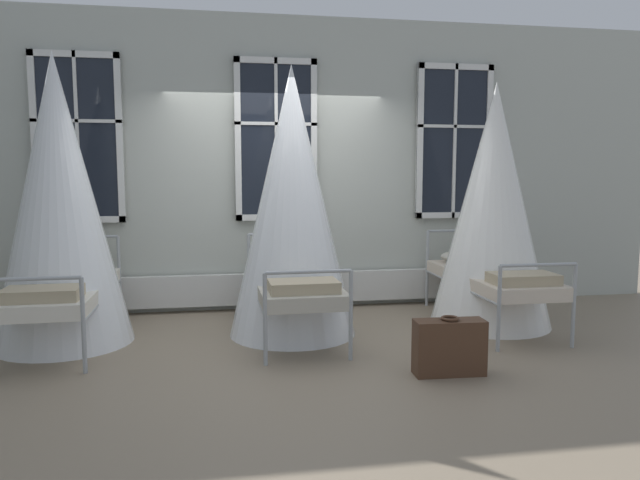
{
  "coord_description": "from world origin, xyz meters",
  "views": [
    {
      "loc": [
        -0.67,
        -5.69,
        1.58
      ],
      "look_at": [
        0.32,
        0.06,
        0.93
      ],
      "focal_mm": 33.02,
      "sensor_mm": 36.0,
      "label": 1
    }
  ],
  "objects_px": {
    "cot_third": "(493,210)",
    "suitcase_dark": "(449,347)",
    "cot_first": "(59,205)",
    "cot_second": "(292,206)"
  },
  "relations": [
    {
      "from": "cot_third",
      "to": "suitcase_dark",
      "type": "relative_size",
      "value": 4.43
    },
    {
      "from": "cot_third",
      "to": "suitcase_dark",
      "type": "bearing_deg",
      "value": 144.65
    },
    {
      "from": "cot_first",
      "to": "suitcase_dark",
      "type": "distance_m",
      "value": 3.7
    },
    {
      "from": "cot_second",
      "to": "suitcase_dark",
      "type": "bearing_deg",
      "value": -144.02
    },
    {
      "from": "cot_first",
      "to": "cot_third",
      "type": "bearing_deg",
      "value": -90.83
    },
    {
      "from": "suitcase_dark",
      "to": "cot_third",
      "type": "bearing_deg",
      "value": 56.92
    },
    {
      "from": "cot_first",
      "to": "suitcase_dark",
      "type": "bearing_deg",
      "value": -114.87
    },
    {
      "from": "cot_second",
      "to": "cot_third",
      "type": "xyz_separation_m",
      "value": [
        2.11,
        0.02,
        -0.05
      ]
    },
    {
      "from": "cot_first",
      "to": "cot_third",
      "type": "height_order",
      "value": "cot_first"
    },
    {
      "from": "cot_first",
      "to": "suitcase_dark",
      "type": "xyz_separation_m",
      "value": [
        3.23,
        -1.46,
        -1.08
      ]
    }
  ]
}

